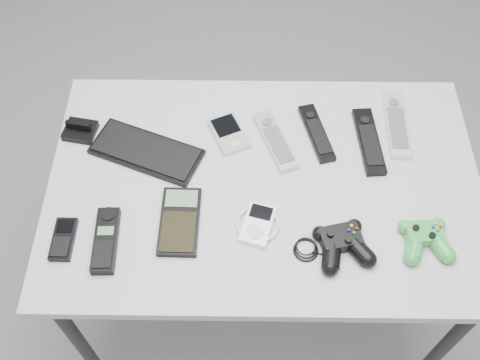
{
  "coord_description": "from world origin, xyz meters",
  "views": [
    {
      "loc": [
        -0.15,
        -0.86,
        1.9
      ],
      "look_at": [
        -0.16,
        -0.08,
        0.75
      ],
      "focal_mm": 42.0,
      "sensor_mm": 36.0,
      "label": 1
    }
  ],
  "objects_px": {
    "calculator": "(180,221)",
    "pda": "(229,133)",
    "controller_green": "(425,238)",
    "cordless_handset": "(106,240)",
    "remote_black_a": "(317,133)",
    "remote_silver_b": "(396,124)",
    "mobile_phone": "(63,239)",
    "mp3_player": "(258,224)",
    "remote_silver_a": "(275,140)",
    "controller_black": "(342,243)",
    "desk": "(264,196)",
    "remote_black_b": "(369,141)",
    "pda_keyboard": "(146,151)"
  },
  "relations": [
    {
      "from": "cordless_handset",
      "to": "controller_black",
      "type": "bearing_deg",
      "value": -2.51
    },
    {
      "from": "cordless_handset",
      "to": "mobile_phone",
      "type": "bearing_deg",
      "value": 175.77
    },
    {
      "from": "pda_keyboard",
      "to": "controller_black",
      "type": "relative_size",
      "value": 1.28
    },
    {
      "from": "pda_keyboard",
      "to": "remote_black_b",
      "type": "distance_m",
      "value": 0.58
    },
    {
      "from": "mp3_player",
      "to": "controller_green",
      "type": "xyz_separation_m",
      "value": [
        0.39,
        -0.04,
        0.01
      ]
    },
    {
      "from": "pda_keyboard",
      "to": "pda",
      "type": "xyz_separation_m",
      "value": [
        0.21,
        0.06,
        0.0
      ]
    },
    {
      "from": "mobile_phone",
      "to": "cordless_handset",
      "type": "relative_size",
      "value": 0.66
    },
    {
      "from": "pda",
      "to": "mp3_player",
      "type": "bearing_deg",
      "value": -99.3
    },
    {
      "from": "pda",
      "to": "remote_black_a",
      "type": "height_order",
      "value": "same"
    },
    {
      "from": "calculator",
      "to": "mp3_player",
      "type": "bearing_deg",
      "value": -1.02
    },
    {
      "from": "pda_keyboard",
      "to": "mp3_player",
      "type": "relative_size",
      "value": 2.6
    },
    {
      "from": "mobile_phone",
      "to": "mp3_player",
      "type": "height_order",
      "value": "mp3_player"
    },
    {
      "from": "desk",
      "to": "mobile_phone",
      "type": "xyz_separation_m",
      "value": [
        -0.47,
        -0.17,
        0.07
      ]
    },
    {
      "from": "pda_keyboard",
      "to": "desk",
      "type": "bearing_deg",
      "value": 5.82
    },
    {
      "from": "remote_silver_b",
      "to": "mobile_phone",
      "type": "relative_size",
      "value": 2.05
    },
    {
      "from": "remote_black_b",
      "to": "controller_black",
      "type": "distance_m",
      "value": 0.32
    },
    {
      "from": "remote_silver_a",
      "to": "remote_silver_b",
      "type": "relative_size",
      "value": 0.88
    },
    {
      "from": "remote_silver_a",
      "to": "mp3_player",
      "type": "bearing_deg",
      "value": -122.01
    },
    {
      "from": "pda",
      "to": "controller_green",
      "type": "height_order",
      "value": "controller_green"
    },
    {
      "from": "pda",
      "to": "calculator",
      "type": "xyz_separation_m",
      "value": [
        -0.11,
        -0.27,
        -0.0
      ]
    },
    {
      "from": "pda",
      "to": "cordless_handset",
      "type": "distance_m",
      "value": 0.43
    },
    {
      "from": "remote_black_b",
      "to": "controller_green",
      "type": "height_order",
      "value": "controller_green"
    },
    {
      "from": "desk",
      "to": "remote_black_b",
      "type": "xyz_separation_m",
      "value": [
        0.28,
        0.13,
        0.07
      ]
    },
    {
      "from": "remote_silver_a",
      "to": "calculator",
      "type": "relative_size",
      "value": 1.08
    },
    {
      "from": "remote_silver_a",
      "to": "controller_green",
      "type": "distance_m",
      "value": 0.45
    },
    {
      "from": "calculator",
      "to": "pda",
      "type": "bearing_deg",
      "value": 68.35
    },
    {
      "from": "controller_black",
      "to": "controller_green",
      "type": "bearing_deg",
      "value": -8.78
    },
    {
      "from": "mp3_player",
      "to": "mobile_phone",
      "type": "bearing_deg",
      "value": -158.82
    },
    {
      "from": "remote_black_a",
      "to": "controller_green",
      "type": "xyz_separation_m",
      "value": [
        0.23,
        -0.32,
        0.01
      ]
    },
    {
      "from": "calculator",
      "to": "cordless_handset",
      "type": "bearing_deg",
      "value": -160.68
    },
    {
      "from": "calculator",
      "to": "controller_green",
      "type": "bearing_deg",
      "value": -3.41
    },
    {
      "from": "cordless_handset",
      "to": "desk",
      "type": "bearing_deg",
      "value": 23.2
    },
    {
      "from": "remote_black_b",
      "to": "mobile_phone",
      "type": "xyz_separation_m",
      "value": [
        -0.75,
        -0.3,
        -0.0
      ]
    },
    {
      "from": "remote_silver_a",
      "to": "calculator",
      "type": "bearing_deg",
      "value": -154.97
    },
    {
      "from": "remote_silver_a",
      "to": "mp3_player",
      "type": "xyz_separation_m",
      "value": [
        -0.05,
        -0.25,
        -0.0
      ]
    },
    {
      "from": "cordless_handset",
      "to": "calculator",
      "type": "distance_m",
      "value": 0.18
    },
    {
      "from": "pda",
      "to": "remote_black_a",
      "type": "distance_m",
      "value": 0.23
    },
    {
      "from": "controller_black",
      "to": "pda",
      "type": "bearing_deg",
      "value": 115.6
    },
    {
      "from": "remote_black_a",
      "to": "mobile_phone",
      "type": "distance_m",
      "value": 0.7
    },
    {
      "from": "remote_black_a",
      "to": "remote_silver_b",
      "type": "height_order",
      "value": "remote_silver_b"
    },
    {
      "from": "cordless_handset",
      "to": "mp3_player",
      "type": "bearing_deg",
      "value": 5.9
    },
    {
      "from": "remote_black_a",
      "to": "remote_silver_b",
      "type": "relative_size",
      "value": 0.85
    },
    {
      "from": "remote_black_b",
      "to": "pda_keyboard",
      "type": "bearing_deg",
      "value": 179.54
    },
    {
      "from": "pda_keyboard",
      "to": "pda",
      "type": "height_order",
      "value": "pda"
    },
    {
      "from": "remote_black_b",
      "to": "cordless_handset",
      "type": "bearing_deg",
      "value": -159.34
    },
    {
      "from": "remote_black_b",
      "to": "calculator",
      "type": "height_order",
      "value": "remote_black_b"
    },
    {
      "from": "remote_silver_b",
      "to": "cordless_handset",
      "type": "relative_size",
      "value": 1.35
    },
    {
      "from": "remote_black_b",
      "to": "mp3_player",
      "type": "distance_m",
      "value": 0.39
    },
    {
      "from": "mobile_phone",
      "to": "pda",
      "type": "bearing_deg",
      "value": 40.55
    },
    {
      "from": "pda",
      "to": "remote_silver_b",
      "type": "xyz_separation_m",
      "value": [
        0.45,
        0.04,
        0.0
      ]
    }
  ]
}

